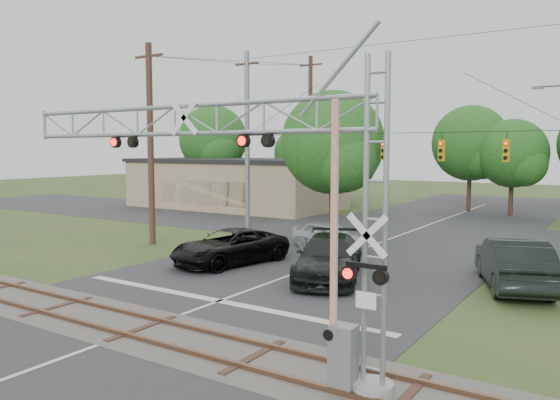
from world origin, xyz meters
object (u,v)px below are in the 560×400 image
Objects in this scene: traffic_signal_span at (401,141)px; car_dark at (329,258)px; commercial_building at (235,183)px; sedan_silver at (329,236)px; pickup_black at (230,247)px; crossing_gantry at (242,180)px.

traffic_signal_span reaches higher than car_dark.
commercial_building is (-19.28, 10.09, -3.46)m from traffic_signal_span.
commercial_building is at bearing 67.77° from sedan_silver.
car_dark reaches higher than sedan_silver.
car_dark reaches higher than pickup_black.
traffic_signal_span is at bearing -27.56° from commercial_building.
traffic_signal_span reaches higher than sedan_silver.
commercial_building is (-16.95, 13.98, 1.46)m from sedan_silver.
crossing_gantry is at bearing -37.82° from pickup_black.
car_dark is (-2.35, 8.90, -3.63)m from crossing_gantry.
crossing_gantry is at bearing -142.53° from sedan_silver.
traffic_signal_span is 1.03× the size of commercial_building.
sedan_silver is (-5.32, 14.47, -3.75)m from crossing_gantry.
commercial_building reaches higher than car_dark.
crossing_gantry is at bearing -97.14° from car_dark.
traffic_signal_span is at bearing 99.24° from crossing_gantry.
sedan_silver is (-2.33, -3.89, -4.92)m from traffic_signal_span.
crossing_gantry is 0.62× the size of commercial_building.
traffic_signal_span is 3.24× the size of car_dark.
crossing_gantry is 2.06× the size of pickup_black.
crossing_gantry is 0.61× the size of traffic_signal_span.
pickup_black is 5.15m from car_dark.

